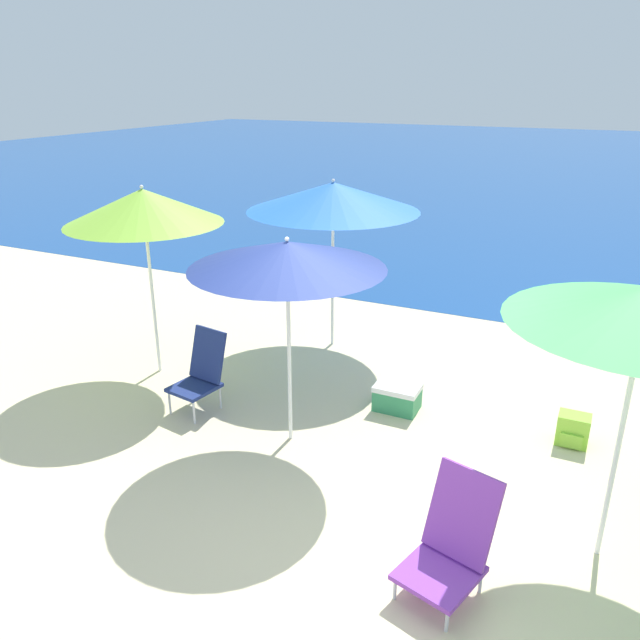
# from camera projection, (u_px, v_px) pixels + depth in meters

# --- Properties ---
(ground_plane) EXTENTS (60.00, 60.00, 0.00)m
(ground_plane) POSITION_uv_depth(u_px,v_px,m) (331.00, 493.00, 5.18)
(ground_plane) COLOR beige
(sea_water) EXTENTS (60.00, 40.00, 0.01)m
(sea_water) POSITION_uv_depth(u_px,v_px,m) (576.00, 162.00, 25.90)
(sea_water) COLOR #19478C
(sea_water) RESTS_ON ground
(beach_umbrella_blue) EXTENTS (2.09, 2.09, 2.12)m
(beach_umbrella_blue) POSITION_uv_depth(u_px,v_px,m) (333.00, 197.00, 7.43)
(beach_umbrella_blue) COLOR white
(beach_umbrella_blue) RESTS_ON ground
(beach_umbrella_lime) EXTENTS (1.70, 1.70, 2.17)m
(beach_umbrella_lime) POSITION_uv_depth(u_px,v_px,m) (143.00, 207.00, 6.67)
(beach_umbrella_lime) COLOR white
(beach_umbrella_lime) RESTS_ON ground
(beach_umbrella_navy) EXTENTS (1.73, 1.73, 1.97)m
(beach_umbrella_navy) POSITION_uv_depth(u_px,v_px,m) (287.00, 255.00, 5.33)
(beach_umbrella_navy) COLOR white
(beach_umbrella_navy) RESTS_ON ground
(beach_chair_navy) EXTENTS (0.49, 0.60, 0.83)m
(beach_chair_navy) POSITION_uv_depth(u_px,v_px,m) (201.00, 370.00, 6.41)
(beach_chair_navy) COLOR silver
(beach_chair_navy) RESTS_ON ground
(beach_chair_purple) EXTENTS (0.62, 0.73, 0.81)m
(beach_chair_purple) POSITION_uv_depth(u_px,v_px,m) (452.00, 541.00, 4.12)
(beach_chair_purple) COLOR silver
(beach_chair_purple) RESTS_ON ground
(backpack_lime) EXTENTS (0.29, 0.24, 0.30)m
(backpack_lime) POSITION_uv_depth(u_px,v_px,m) (573.00, 430.00, 5.84)
(backpack_lime) COLOR #8ECC3D
(backpack_lime) RESTS_ON ground
(cooler_box) EXTENTS (0.46, 0.33, 0.28)m
(cooler_box) POSITION_uv_depth(u_px,v_px,m) (397.00, 397.00, 6.46)
(cooler_box) COLOR #338C59
(cooler_box) RESTS_ON ground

